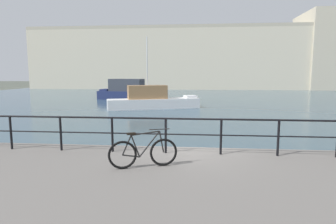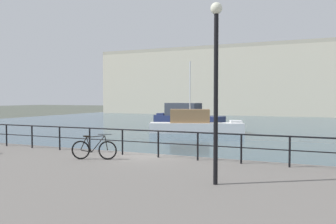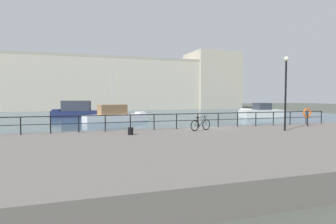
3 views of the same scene
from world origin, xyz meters
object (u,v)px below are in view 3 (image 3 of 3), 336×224
parked_bicycle (201,125)px  life_ring_stand (307,113)px  moored_harbor_tender (79,111)px  mooring_bollard (131,131)px  harbor_building (132,84)px  moored_white_yacht (116,115)px  quay_lamp_post (286,84)px  moored_cabin_cruiser (261,112)px

parked_bicycle → life_ring_stand: bearing=-18.2°
moored_harbor_tender → mooring_bollard: 30.77m
harbor_building → moored_harbor_tender: harbor_building is taller
mooring_bollard → life_ring_stand: size_ratio=0.31×
moored_white_yacht → quay_lamp_post: size_ratio=1.84×
harbor_building → moored_white_yacht: harbor_building is taller
harbor_building → mooring_bollard: 61.76m
harbor_building → moored_cabin_cruiser: bearing=-69.9°
harbor_building → mooring_bollard: bearing=-101.3°
harbor_building → parked_bicycle: 60.30m
moored_white_yacht → parked_bicycle: size_ratio=5.31×
moored_harbor_tender → life_ring_stand: moored_harbor_tender is taller
moored_harbor_tender → mooring_bollard: bearing=103.7°
parked_bicycle → quay_lamp_post: quay_lamp_post is taller
moored_harbor_tender → quay_lamp_post: (12.49, -31.87, 3.02)m
mooring_bollard → life_ring_stand: bearing=3.2°
harbor_building → quay_lamp_post: bearing=-91.8°
moored_cabin_cruiser → moored_white_yacht: 23.90m
mooring_bollard → moored_white_yacht: bearing=84.3°
moored_cabin_cruiser → moored_harbor_tender: size_ratio=0.75×
harbor_building → moored_white_yacht: (-10.00, -39.32, -5.99)m
moored_cabin_cruiser → mooring_bollard: size_ratio=15.87×
moored_cabin_cruiser → mooring_bollard: moored_cabin_cruiser is taller
harbor_building → moored_cabin_cruiser: harbor_building is taller
moored_white_yacht → life_ring_stand: size_ratio=6.44×
harbor_building → moored_harbor_tender: (-14.45, -29.62, -5.76)m
parked_bicycle → moored_cabin_cruiser: bearing=27.1°
moored_cabin_cruiser → quay_lamp_post: (-15.81, -23.66, 3.23)m
moored_cabin_cruiser → mooring_bollard: bearing=43.6°
moored_cabin_cruiser → moored_harbor_tender: moored_harbor_tender is taller
quay_lamp_post → moored_white_yacht: bearing=109.9°
moored_white_yacht → quay_lamp_post: bearing=-90.0°
moored_white_yacht → quay_lamp_post: (8.04, -22.17, 3.25)m
harbor_building → parked_bicycle: size_ratio=43.32×
mooring_bollard → harbor_building: bearing=78.7°
moored_cabin_cruiser → quay_lamp_post: size_ratio=1.43×
harbor_building → moored_cabin_cruiser: 40.72m
harbor_building → mooring_bollard: size_ratio=166.82×
moored_harbor_tender → parked_bicycle: bearing=112.8°
moored_harbor_tender → quay_lamp_post: size_ratio=1.91×
harbor_building → parked_bicycle: harbor_building is taller
moored_cabin_cruiser → moored_white_yacht: moored_white_yacht is taller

